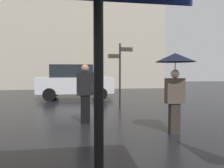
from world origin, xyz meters
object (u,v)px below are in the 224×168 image
pedestrian_with_bag (86,90)px  parked_car_left (75,81)px  pedestrian_with_umbrella (175,70)px  street_signpost (120,68)px

pedestrian_with_bag → parked_car_left: (-0.41, 6.05, 0.01)m
pedestrian_with_bag → pedestrian_with_umbrella: bearing=99.9°
pedestrian_with_umbrella → street_signpost: size_ratio=0.71×
pedestrian_with_bag → parked_car_left: parked_car_left is taller
pedestrian_with_bag → parked_car_left: size_ratio=0.41×
pedestrian_with_bag → street_signpost: street_signpost is taller
parked_car_left → street_signpost: size_ratio=1.52×
pedestrian_with_umbrella → street_signpost: 4.34m
pedestrian_with_umbrella → pedestrian_with_bag: bearing=-7.5°
pedestrian_with_umbrella → street_signpost: (-0.49, 4.31, 0.13)m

